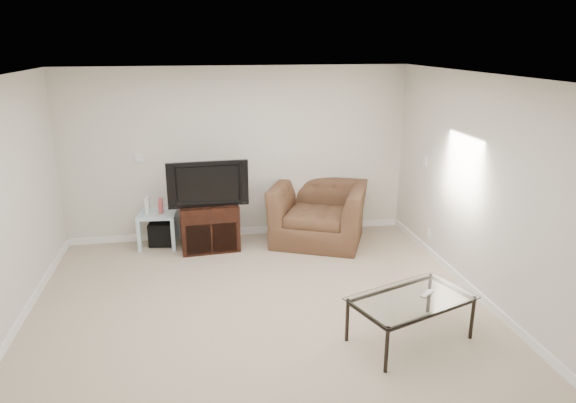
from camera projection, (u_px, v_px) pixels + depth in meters
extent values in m
plane|color=tan|center=(262.00, 317.00, 5.49)|extent=(5.00, 5.00, 0.00)
plane|color=white|center=(258.00, 78.00, 4.74)|extent=(5.00, 5.00, 0.00)
cube|color=silver|center=(239.00, 154.00, 7.46)|extent=(5.00, 0.02, 2.50)
cube|color=silver|center=(490.00, 194.00, 5.54)|extent=(0.02, 5.00, 2.50)
cube|color=white|center=(139.00, 158.00, 7.22)|extent=(0.12, 0.02, 0.12)
cube|color=white|center=(425.00, 161.00, 7.04)|extent=(0.02, 0.09, 0.13)
cube|color=white|center=(429.00, 233.00, 7.04)|extent=(0.02, 0.08, 0.12)
cube|color=black|center=(209.00, 212.00, 7.13)|extent=(0.46, 0.34, 0.06)
imported|color=black|center=(207.00, 182.00, 7.01)|extent=(1.02, 0.25, 0.63)
cube|color=black|center=(161.00, 233.00, 7.40)|extent=(0.36, 0.36, 0.32)
cube|color=white|center=(147.00, 205.00, 7.22)|extent=(0.05, 0.17, 0.23)
cube|color=#CC4C4C|center=(161.00, 206.00, 7.24)|extent=(0.06, 0.15, 0.20)
imported|color=#50361C|center=(318.00, 204.00, 7.43)|extent=(1.53, 1.30, 1.14)
cube|color=#B2B2B7|center=(427.00, 294.00, 5.00)|extent=(0.17, 0.16, 0.02)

